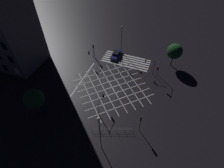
{
  "coord_description": "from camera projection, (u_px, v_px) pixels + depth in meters",
  "views": [
    {
      "loc": [
        -9.78,
        25.42,
        29.63
      ],
      "look_at": [
        0.0,
        0.0,
        1.08
      ],
      "focal_mm": 28.0,
      "sensor_mm": 36.0,
      "label": 1
    }
  ],
  "objects": [
    {
      "name": "street_tree_far",
      "position": [
        34.0,
        99.0,
        31.95
      ],
      "size": [
        3.81,
        3.81,
        6.54
      ],
      "color": "brown",
      "rests_on": "ground_plane"
    },
    {
      "name": "ground_plane",
      "position": [
        112.0,
        87.0,
        40.24
      ],
      "size": [
        200.0,
        200.0,
        0.0
      ],
      "primitive_type": "plane",
      "color": "black"
    },
    {
      "name": "traffic_light_sw_cross",
      "position": [
        158.0,
        67.0,
        39.95
      ],
      "size": [
        0.36,
        2.8,
        4.54
      ],
      "rotation": [
        0.0,
        0.0,
        1.57
      ],
      "color": "#2D2D30",
      "rests_on": "ground_plane"
    },
    {
      "name": "traffic_light_sw_main",
      "position": [
        149.0,
        63.0,
        41.44
      ],
      "size": [
        2.46,
        0.36,
        4.14
      ],
      "color": "#2D2D30",
      "rests_on": "ground_plane"
    },
    {
      "name": "street_tree_near",
      "position": [
        175.0,
        51.0,
        42.6
      ],
      "size": [
        3.8,
        3.8,
        6.23
      ],
      "color": "brown",
      "rests_on": "ground_plane"
    },
    {
      "name": "traffic_light_median_south",
      "position": [
        123.0,
        56.0,
        43.64
      ],
      "size": [
        0.36,
        0.39,
        3.95
      ],
      "rotation": [
        0.0,
        0.0,
        1.57
      ],
      "color": "#2D2D30",
      "rests_on": "ground_plane"
    },
    {
      "name": "traffic_light_se_cross",
      "position": [
        91.0,
        52.0,
        44.88
      ],
      "size": [
        0.36,
        3.18,
        3.92
      ],
      "rotation": [
        0.0,
        0.0,
        1.57
      ],
      "color": "#2D2D30",
      "rests_on": "ground_plane"
    },
    {
      "name": "road_markings",
      "position": [
        118.0,
        72.0,
        43.9
      ],
      "size": [
        19.1,
        22.55,
        0.01
      ],
      "color": "silver",
      "rests_on": "ground_plane"
    },
    {
      "name": "street_lamp_east",
      "position": [
        100.0,
        129.0,
        25.76
      ],
      "size": [
        0.5,
        0.5,
        9.38
      ],
      "color": "#2D2D30",
      "rests_on": "ground_plane"
    },
    {
      "name": "pedestrian_railing",
      "position": [
        112.0,
        129.0,
        32.09
      ],
      "size": [
        6.99,
        2.72,
        1.05
      ],
      "rotation": [
        0.0,
        0.0,
        -2.77
      ],
      "color": "#9EA0A5",
      "rests_on": "ground_plane"
    },
    {
      "name": "traffic_light_median_north",
      "position": [
        101.0,
        101.0,
        34.06
      ],
      "size": [
        0.36,
        2.78,
        3.69
      ],
      "rotation": [
        0.0,
        0.0,
        -1.57
      ],
      "color": "#2D2D30",
      "rests_on": "ground_plane"
    },
    {
      "name": "street_lamp_west",
      "position": [
        122.0,
        34.0,
        45.62
      ],
      "size": [
        0.53,
        0.53,
        7.93
      ],
      "color": "#2D2D30",
      "rests_on": "ground_plane"
    },
    {
      "name": "traffic_light_nw_main",
      "position": [
        140.0,
        121.0,
        30.56
      ],
      "size": [
        0.39,
        0.36,
        4.27
      ],
      "color": "#2D2D30",
      "rests_on": "ground_plane"
    },
    {
      "name": "traffic_light_se_main",
      "position": [
        93.0,
        48.0,
        45.97
      ],
      "size": [
        0.39,
        0.36,
        3.97
      ],
      "rotation": [
        0.0,
        0.0,
        3.14
      ],
      "color": "#2D2D30",
      "rests_on": "ground_plane"
    },
    {
      "name": "waiting_car",
      "position": [
        116.0,
        54.0,
        47.82
      ],
      "size": [
        1.82,
        4.52,
        1.34
      ],
      "rotation": [
        0.0,
        0.0,
        1.57
      ],
      "color": "#191951",
      "rests_on": "ground_plane"
    }
  ]
}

